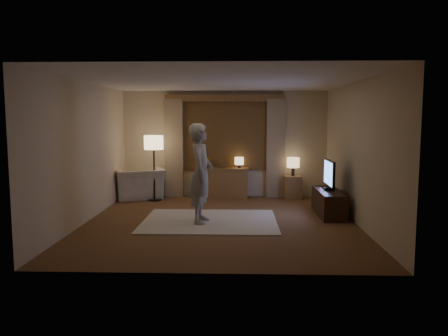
{
  "coord_description": "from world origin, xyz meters",
  "views": [
    {
      "loc": [
        0.33,
        -8.01,
        1.92
      ],
      "look_at": [
        0.05,
        0.6,
        0.95
      ],
      "focal_mm": 35.0,
      "sensor_mm": 36.0,
      "label": 1
    }
  ],
  "objects_px": {
    "tv_stand": "(329,203)",
    "person": "(201,173)",
    "side_table": "(293,187)",
    "armchair": "(139,183)",
    "sideboard": "(223,184)"
  },
  "relations": [
    {
      "from": "tv_stand",
      "to": "person",
      "type": "bearing_deg",
      "value": -163.08
    },
    {
      "from": "armchair",
      "to": "person",
      "type": "bearing_deg",
      "value": 101.72
    },
    {
      "from": "sideboard",
      "to": "tv_stand",
      "type": "height_order",
      "value": "sideboard"
    },
    {
      "from": "armchair",
      "to": "side_table",
      "type": "relative_size",
      "value": 2.03
    },
    {
      "from": "side_table",
      "to": "person",
      "type": "height_order",
      "value": "person"
    },
    {
      "from": "side_table",
      "to": "person",
      "type": "xyz_separation_m",
      "value": [
        -2.0,
        -2.55,
        0.65
      ]
    },
    {
      "from": "armchair",
      "to": "sideboard",
      "type": "bearing_deg",
      "value": 160.58
    },
    {
      "from": "side_table",
      "to": "tv_stand",
      "type": "height_order",
      "value": "side_table"
    },
    {
      "from": "side_table",
      "to": "person",
      "type": "bearing_deg",
      "value": -128.15
    },
    {
      "from": "sideboard",
      "to": "side_table",
      "type": "distance_m",
      "value": 1.7
    },
    {
      "from": "person",
      "to": "sideboard",
      "type": "bearing_deg",
      "value": -3.71
    },
    {
      "from": "person",
      "to": "side_table",
      "type": "bearing_deg",
      "value": -35.08
    },
    {
      "from": "tv_stand",
      "to": "person",
      "type": "xyz_separation_m",
      "value": [
        -2.5,
        -0.76,
        0.68
      ]
    },
    {
      "from": "sideboard",
      "to": "armchair",
      "type": "relative_size",
      "value": 1.06
    },
    {
      "from": "armchair",
      "to": "tv_stand",
      "type": "distance_m",
      "value": 4.56
    }
  ]
}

